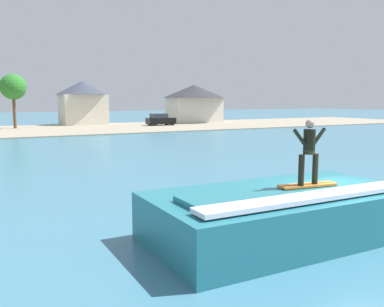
# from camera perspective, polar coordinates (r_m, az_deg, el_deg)

# --- Properties ---
(ground_plane) EXTENTS (260.00, 260.00, 0.00)m
(ground_plane) POSITION_cam_1_polar(r_m,az_deg,el_deg) (12.80, 19.21, -10.54)
(ground_plane) COLOR teal
(wave_crest) EXTENTS (7.39, 3.79, 1.49)m
(wave_crest) POSITION_cam_1_polar(r_m,az_deg,el_deg) (11.89, 12.23, -8.12)
(wave_crest) COLOR #23707E
(wave_crest) RESTS_ON ground_plane
(surfboard) EXTENTS (1.76, 0.60, 0.06)m
(surfboard) POSITION_cam_1_polar(r_m,az_deg,el_deg) (11.83, 15.72, -4.23)
(surfboard) COLOR orange
(surfboard) RESTS_ON wave_crest
(surfer) EXTENTS (1.14, 0.32, 1.79)m
(surfer) POSITION_cam_1_polar(r_m,az_deg,el_deg) (11.57, 15.90, 0.69)
(surfer) COLOR black
(surfer) RESTS_ON surfboard
(shoreline_bank) EXTENTS (120.00, 20.60, 0.13)m
(shoreline_bank) POSITION_cam_1_polar(r_m,az_deg,el_deg) (55.61, -18.44, 3.16)
(shoreline_bank) COLOR gray
(shoreline_bank) RESTS_ON ground_plane
(car_far_shore) EXTENTS (4.19, 2.08, 1.86)m
(car_far_shore) POSITION_cam_1_polar(r_m,az_deg,el_deg) (60.76, -4.40, 4.68)
(car_far_shore) COLOR black
(car_far_shore) RESTS_ON ground_plane
(house_gabled_white) EXTENTS (10.26, 10.26, 6.32)m
(house_gabled_white) POSITION_cam_1_polar(r_m,az_deg,el_deg) (69.08, 0.28, 7.42)
(house_gabled_white) COLOR silver
(house_gabled_white) RESTS_ON ground_plane
(house_small_cottage) EXTENTS (8.01, 8.01, 6.70)m
(house_small_cottage) POSITION_cam_1_polar(r_m,az_deg,el_deg) (65.70, -14.90, 7.10)
(house_small_cottage) COLOR beige
(house_small_cottage) RESTS_ON ground_plane
(tree_tall_bare) EXTENTS (3.33, 3.33, 7.19)m
(tree_tall_bare) POSITION_cam_1_polar(r_m,az_deg,el_deg) (58.78, -23.54, 8.40)
(tree_tall_bare) COLOR brown
(tree_tall_bare) RESTS_ON ground_plane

